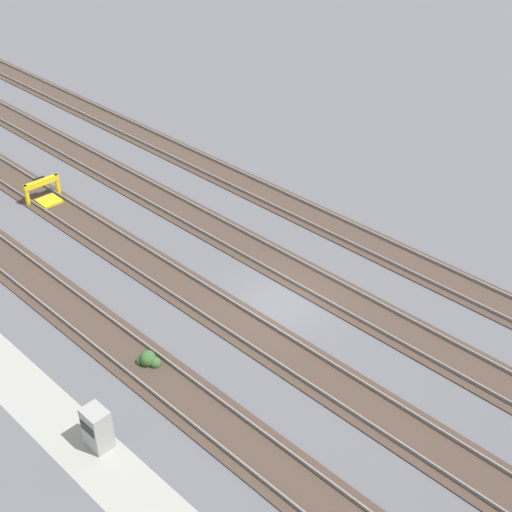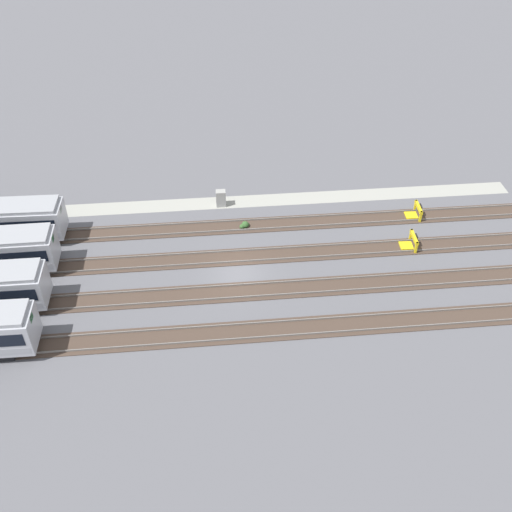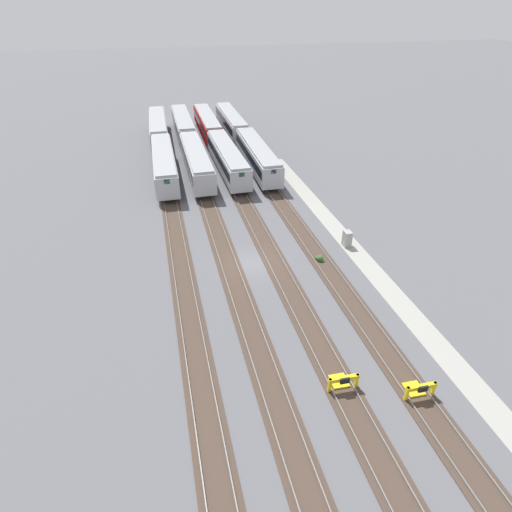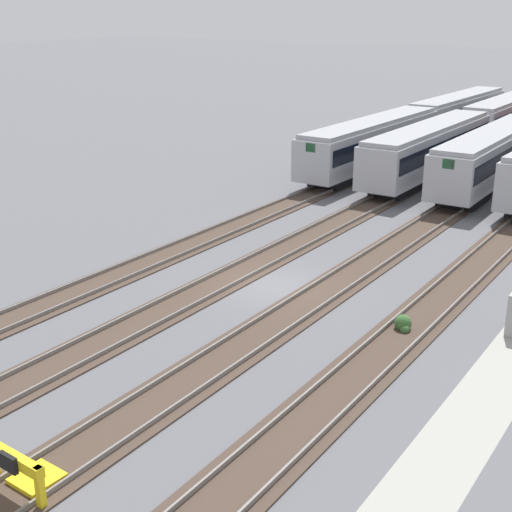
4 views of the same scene
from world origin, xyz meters
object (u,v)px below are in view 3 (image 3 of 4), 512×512
at_px(subway_car_front_row_right_inner, 196,161).
at_px(bumper_stop_nearest_track, 418,389).
at_px(subway_car_front_row_rightmost, 207,124).
at_px(subway_car_back_row_leftmost, 257,156).
at_px(subway_car_front_row_centre, 183,125).
at_px(bumper_stop_near_inner_track, 341,381).
at_px(electrical_cabinet, 347,239).
at_px(weed_clump, 320,259).
at_px(subway_car_back_row_rightmost, 158,127).
at_px(subway_car_front_row_leftmost, 164,164).
at_px(subway_car_back_row_centre, 231,122).
at_px(subway_car_front_row_left_inner, 227,158).

distance_m(subway_car_front_row_right_inner, bumper_stop_nearest_track, 41.20).
height_order(subway_car_front_row_rightmost, subway_car_back_row_leftmost, same).
relative_size(subway_car_front_row_centre, bumper_stop_near_inner_track, 8.97).
bearing_deg(electrical_cabinet, weed_clump, 118.02).
relative_size(subway_car_front_row_rightmost, subway_car_back_row_rightmost, 1.00).
bearing_deg(subway_car_back_row_leftmost, electrical_cabinet, -171.35).
height_order(subway_car_front_row_leftmost, subway_car_front_row_right_inner, same).
height_order(subway_car_back_row_centre, subway_car_back_row_rightmost, same).
distance_m(subway_car_front_row_leftmost, subway_car_front_row_rightmost, 20.62).
xyz_separation_m(subway_car_back_row_leftmost, weed_clump, (-24.58, 0.20, -1.80)).
bearing_deg(subway_car_front_row_left_inner, subway_car_front_row_rightmost, 0.19).
relative_size(subway_car_front_row_left_inner, subway_car_front_row_rightmost, 1.00).
bearing_deg(bumper_stop_near_inner_track, subway_car_back_row_rightmost, 8.58).
relative_size(subway_car_back_row_rightmost, bumper_stop_nearest_track, 8.99).
bearing_deg(bumper_stop_nearest_track, subway_car_front_row_centre, 8.28).
bearing_deg(weed_clump, bumper_stop_nearest_track, -179.28).
bearing_deg(subway_car_back_row_rightmost, subway_car_front_row_leftmost, 179.79).
height_order(subway_car_front_row_leftmost, subway_car_front_row_left_inner, same).
distance_m(subway_car_front_row_leftmost, bumper_stop_near_inner_track, 39.51).
bearing_deg(subway_car_front_row_centre, subway_car_front_row_right_inner, 179.89).
xyz_separation_m(subway_car_back_row_rightmost, electrical_cabinet, (-41.26, -16.38, -1.24)).
height_order(subway_car_front_row_right_inner, subway_car_back_row_rightmost, same).
bearing_deg(bumper_stop_nearest_track, weed_clump, 0.72).
height_order(subway_car_front_row_centre, bumper_stop_nearest_track, subway_car_front_row_centre).
distance_m(subway_car_front_row_right_inner, weed_clump, 26.07).
xyz_separation_m(subway_car_front_row_rightmost, electrical_cabinet, (-41.38, -7.82, -1.24)).
relative_size(subway_car_back_row_centre, electrical_cabinet, 11.26).
xyz_separation_m(subway_car_front_row_centre, subway_car_front_row_right_inner, (-19.15, 0.04, 0.00)).
distance_m(subway_car_front_row_centre, bumper_stop_nearest_track, 60.04).
bearing_deg(bumper_stop_near_inner_track, electrical_cabinet, -26.08).
distance_m(subway_car_back_row_rightmost, weed_clump, 45.07).
xyz_separation_m(subway_car_front_row_right_inner, subway_car_back_row_leftmost, (0.00, -8.67, 0.00)).
xyz_separation_m(subway_car_front_row_centre, subway_car_back_row_rightmost, (-0.54, 4.30, 0.00)).
height_order(subway_car_front_row_centre, electrical_cabinet, subway_car_front_row_centre).
height_order(bumper_stop_nearest_track, weed_clump, bumper_stop_nearest_track).
distance_m(subway_car_back_row_centre, bumper_stop_nearest_track, 59.14).
xyz_separation_m(subway_car_front_row_right_inner, subway_car_back_row_centre, (18.88, -8.64, 0.00)).
height_order(subway_car_back_row_rightmost, bumper_stop_nearest_track, subway_car_back_row_rightmost).
height_order(bumper_stop_near_inner_track, weed_clump, bumper_stop_near_inner_track).
bearing_deg(subway_car_back_row_centre, subway_car_front_row_left_inner, 167.23).
distance_m(subway_car_front_row_left_inner, subway_car_front_row_rightmost, 18.73).
relative_size(subway_car_back_row_rightmost, bumper_stop_near_inner_track, 8.99).
bearing_deg(subway_car_back_row_centre, subway_car_front_row_centre, 88.20).
bearing_deg(subway_car_back_row_leftmost, subway_car_front_row_rightmost, 13.15).
relative_size(subway_car_front_row_left_inner, subway_car_front_row_right_inner, 1.00).
xyz_separation_m(subway_car_front_row_centre, electrical_cabinet, (-41.80, -12.08, -1.24)).
xyz_separation_m(bumper_stop_nearest_track, electrical_cabinet, (17.60, -3.44, 0.29)).
bearing_deg(subway_car_front_row_right_inner, electrical_cabinet, -151.85).
height_order(subway_car_front_row_centre, subway_car_back_row_centre, same).
bearing_deg(subway_car_front_row_leftmost, subway_car_front_row_right_inner, -90.00).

